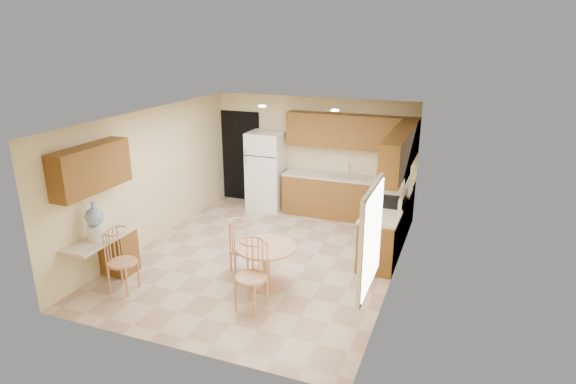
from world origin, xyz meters
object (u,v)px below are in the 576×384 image
at_px(dining_table, 266,260).
at_px(chair_table_a, 239,244).
at_px(chair_desk, 117,257).
at_px(stove, 385,224).
at_px(chair_table_b, 248,272).
at_px(water_crock, 95,223).
at_px(refrigerator, 267,171).

xyz_separation_m(dining_table, chair_table_a, (-0.55, 0.16, 0.11)).
relative_size(chair_table_a, chair_desk, 0.94).
xyz_separation_m(stove, chair_table_a, (-2.02, -1.92, 0.09)).
height_order(chair_table_a, chair_table_b, chair_table_b).
bearing_deg(water_crock, chair_desk, -15.51).
xyz_separation_m(dining_table, chair_table_b, (0.05, -0.75, 0.17)).
bearing_deg(refrigerator, chair_desk, -97.99).
bearing_deg(chair_table_b, stove, -107.72).
distance_m(refrigerator, water_crock, 4.28).
bearing_deg(refrigerator, water_crock, -104.21).
height_order(refrigerator, chair_desk, refrigerator).
bearing_deg(chair_desk, water_crock, -110.09).
relative_size(chair_table_b, water_crock, 1.72).
height_order(chair_desk, water_crock, water_crock).
distance_m(dining_table, chair_table_a, 0.58).
height_order(dining_table, chair_table_b, chair_table_b).
distance_m(refrigerator, chair_table_b, 4.31).
height_order(dining_table, chair_desk, chair_desk).
relative_size(dining_table, chair_table_a, 1.02).
xyz_separation_m(chair_table_b, chair_desk, (-2.05, -0.22, -0.03)).
bearing_deg(chair_table_b, chair_desk, 15.13).
bearing_deg(chair_desk, dining_table, 111.27).
relative_size(dining_table, water_crock, 1.57).
bearing_deg(dining_table, refrigerator, 113.06).
bearing_deg(stove, refrigerator, 157.01).
bearing_deg(water_crock, chair_table_b, 2.24).
height_order(refrigerator, chair_table_a, refrigerator).
relative_size(refrigerator, dining_table, 1.86).
distance_m(chair_table_b, water_crock, 2.54).
relative_size(dining_table, chair_table_b, 0.91).
bearing_deg(chair_table_a, dining_table, 31.63).
relative_size(refrigerator, water_crock, 2.92).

